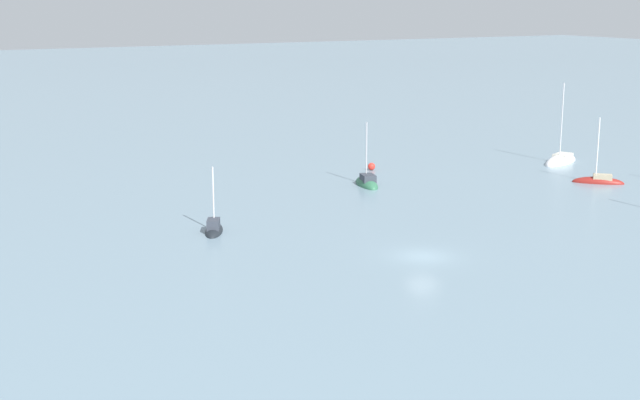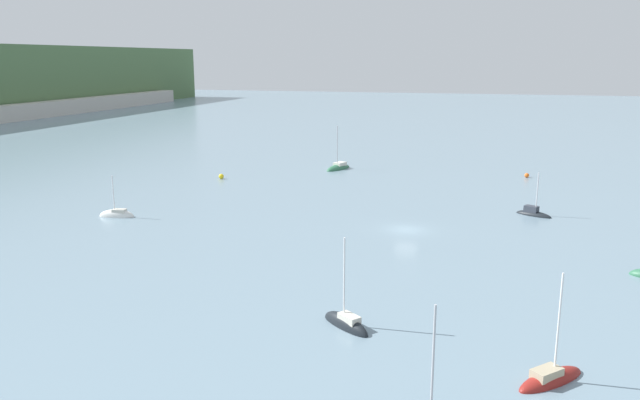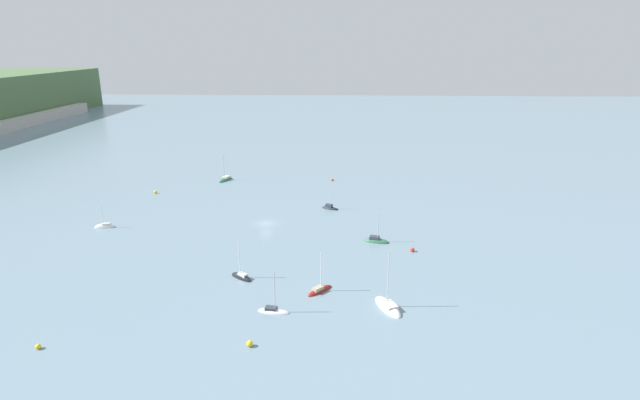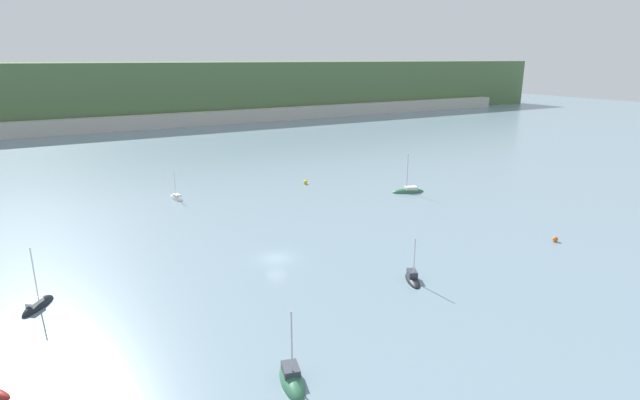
# 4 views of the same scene
# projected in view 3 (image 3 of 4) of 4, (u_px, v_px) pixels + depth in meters

# --- Properties ---
(ground_plane) EXTENTS (600.00, 600.00, 0.00)m
(ground_plane) POSITION_uv_depth(u_px,v_px,m) (266.00, 224.00, 116.13)
(ground_plane) COLOR slate
(sailboat_0) EXTENTS (7.57, 5.12, 10.63)m
(sailboat_0) POSITION_uv_depth(u_px,v_px,m) (388.00, 307.00, 79.13)
(sailboat_0) COLOR silver
(sailboat_0) RESTS_ON ground_plane
(sailboat_1) EXTENTS (3.43, 4.83, 6.18)m
(sailboat_1) POSITION_uv_depth(u_px,v_px,m) (330.00, 208.00, 126.43)
(sailboat_1) COLOR black
(sailboat_1) RESTS_ON ground_plane
(sailboat_2) EXTENTS (2.17, 4.78, 6.28)m
(sailboat_2) POSITION_uv_depth(u_px,v_px,m) (105.00, 227.00, 113.62)
(sailboat_2) COLOR white
(sailboat_2) RESTS_ON ground_plane
(sailboat_3) EXTENTS (6.96, 4.24, 8.80)m
(sailboat_3) POSITION_uv_depth(u_px,v_px,m) (225.00, 180.00, 152.84)
(sailboat_3) COLOR #2D6647
(sailboat_3) RESTS_ON ground_plane
(sailboat_4) EXTENTS (3.30, 5.79, 7.56)m
(sailboat_4) POSITION_uv_depth(u_px,v_px,m) (376.00, 241.00, 105.41)
(sailboat_4) COLOR #2D6647
(sailboat_4) RESTS_ON ground_plane
(sailboat_5) EXTENTS (2.39, 5.29, 7.80)m
(sailboat_5) POSITION_uv_depth(u_px,v_px,m) (274.00, 312.00, 77.86)
(sailboat_5) COLOR silver
(sailboat_5) RESTS_ON ground_plane
(sailboat_6) EXTENTS (4.02, 4.70, 7.81)m
(sailboat_6) POSITION_uv_depth(u_px,v_px,m) (241.00, 278.00, 89.09)
(sailboat_6) COLOR black
(sailboat_6) RESTS_ON ground_plane
(sailboat_7) EXTENTS (5.03, 4.85, 7.77)m
(sailboat_7) POSITION_uv_depth(u_px,v_px,m) (320.00, 291.00, 84.35)
(sailboat_7) COLOR maroon
(sailboat_7) RESTS_ON ground_plane
(mooring_buoy_0) EXTENTS (0.77, 0.77, 0.77)m
(mooring_buoy_0) POSITION_uv_depth(u_px,v_px,m) (332.00, 180.00, 152.15)
(mooring_buoy_0) COLOR orange
(mooring_buoy_0) RESTS_ON ground_plane
(mooring_buoy_1) EXTENTS (0.75, 0.75, 0.75)m
(mooring_buoy_1) POSITION_uv_depth(u_px,v_px,m) (38.00, 346.00, 68.42)
(mooring_buoy_1) COLOR yellow
(mooring_buoy_1) RESTS_ON ground_plane
(mooring_buoy_2) EXTENTS (0.86, 0.86, 0.86)m
(mooring_buoy_2) POSITION_uv_depth(u_px,v_px,m) (412.00, 250.00, 100.40)
(mooring_buoy_2) COLOR red
(mooring_buoy_2) RESTS_ON ground_plane
(mooring_buoy_3) EXTENTS (0.85, 0.85, 0.85)m
(mooring_buoy_3) POSITION_uv_depth(u_px,v_px,m) (155.00, 192.00, 139.35)
(mooring_buoy_3) COLOR yellow
(mooring_buoy_3) RESTS_ON ground_plane
(mooring_buoy_4) EXTENTS (0.90, 0.90, 0.90)m
(mooring_buoy_4) POSITION_uv_depth(u_px,v_px,m) (250.00, 344.00, 68.95)
(mooring_buoy_4) COLOR yellow
(mooring_buoy_4) RESTS_ON ground_plane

